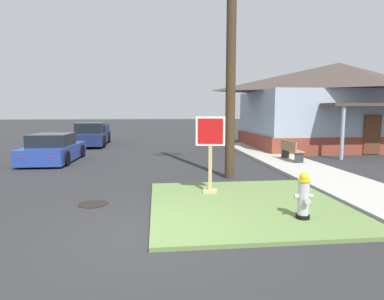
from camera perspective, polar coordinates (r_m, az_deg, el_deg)
The scene contains 11 objects.
ground_plane at distance 6.11m, azimuth -7.39°, elevation -14.72°, with size 160.00×160.00×0.00m, color #2B2B2D.
grass_corner_patch at distance 7.87m, azimuth 9.56°, elevation -9.45°, with size 4.48×4.59×0.08m, color #668447.
sidewalk_strip at distance 13.27m, azimuth 18.50°, elevation -2.89°, with size 2.20×18.44×0.12m, color #B2AFA8.
fire_hydrant at distance 6.94m, azimuth 19.07°, elevation -7.78°, with size 0.38×0.34×0.95m.
stop_sign at distance 8.49m, azimuth 3.24°, elevation -1.03°, with size 0.75×0.35×2.02m.
manhole_cover at distance 8.27m, azimuth -17.00°, elevation -9.08°, with size 0.70×0.70×0.02m, color black.
parked_sedan_blue at distance 15.49m, azimuth -23.24°, elevation 0.07°, with size 2.03×4.08×1.25m.
pickup_truck_navy at distance 22.08m, azimuth -17.27°, elevation 2.42°, with size 2.21×5.44×1.48m.
street_bench at distance 14.49m, azimuth 17.00°, elevation 0.08°, with size 0.42×1.56×0.85m.
utility_pole at distance 11.03m, azimuth 6.95°, elevation 20.10°, with size 1.63×0.32×9.20m.
corner_house at distance 21.46m, azimuth 24.23°, elevation 7.29°, with size 10.94×8.25×5.07m.
Camera 1 is at (0.14, -5.68, 2.25)m, focal length 30.26 mm.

